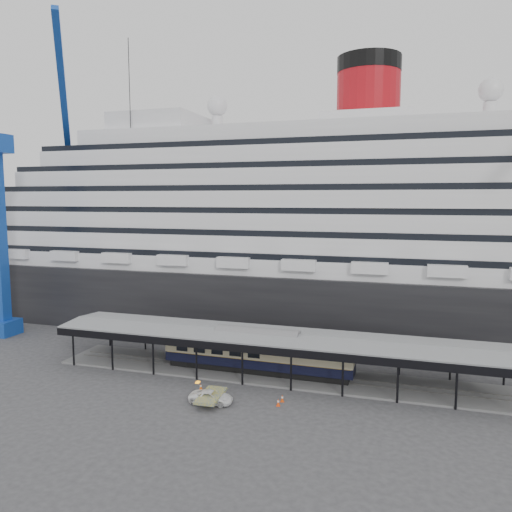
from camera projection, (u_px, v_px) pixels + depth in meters
The scene contains 9 objects.
ground at pixel (264, 390), 56.24m from camera, with size 200.00×200.00×0.00m, color #37373A.
cruise_ship at pixel (317, 217), 84.48m from camera, with size 130.00×30.00×43.90m.
platform_canopy at pixel (276, 357), 60.71m from camera, with size 56.00×9.18×5.30m.
crane_blue at pixel (4, 209), 77.27m from camera, with size 22.63×19.19×47.60m.
port_truck at pixel (211, 397), 52.69m from camera, with size 2.15×4.67×1.30m, color white.
pullman_carriage at pixel (257, 351), 61.34m from camera, with size 23.73×3.33×23.26m.
traffic_cone_left at pixel (201, 387), 56.40m from camera, with size 0.39×0.39×0.73m.
traffic_cone_mid at pixel (278, 402), 51.99m from camera, with size 0.51×0.51×0.80m.
traffic_cone_right at pixel (282, 398), 53.06m from camera, with size 0.53×0.53×0.78m.
Camera 1 is at (15.14, -51.96, 21.55)m, focal length 35.00 mm.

